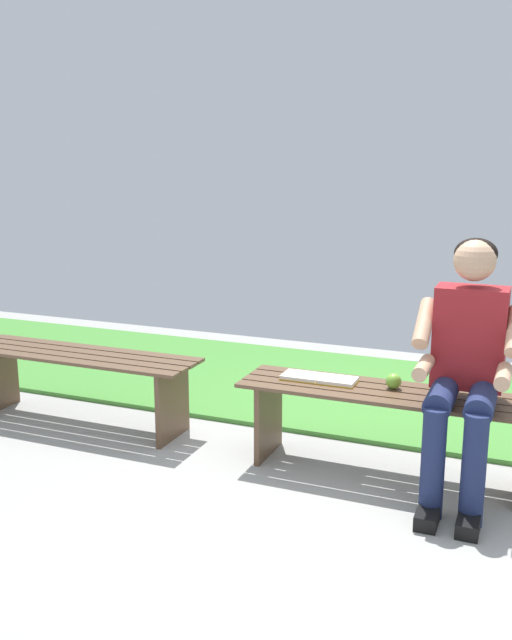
{
  "coord_description": "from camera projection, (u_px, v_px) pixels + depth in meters",
  "views": [
    {
      "loc": [
        -0.67,
        3.43,
        1.61
      ],
      "look_at": [
        0.68,
        0.15,
        0.81
      ],
      "focal_mm": 38.96,
      "sensor_mm": 36.0,
      "label": 1
    }
  ],
  "objects": [
    {
      "name": "grass_strip",
      "position": [
        291.0,
        383.0,
        5.18
      ],
      "size": [
        9.0,
        1.78,
        0.03
      ],
      "primitive_type": "cube",
      "color": "#478C38",
      "rests_on": "ground"
    },
    {
      "name": "person_seated",
      "position": [
        466.0,
        360.0,
        3.31
      ],
      "size": [
        0.5,
        0.69,
        1.27
      ],
      "color": "maroon",
      "rests_on": "ground"
    },
    {
      "name": "book_open",
      "position": [
        319.0,
        379.0,
        3.77
      ],
      "size": [
        0.41,
        0.16,
        0.02
      ],
      "rotation": [
        0.0,
        0.0,
        0.0
      ],
      "color": "white",
      "rests_on": "bench_near"
    },
    {
      "name": "ground_plane",
      "position": [
        126.0,
        530.0,
        3.16
      ],
      "size": [
        10.0,
        7.0,
        0.04
      ],
      "primitive_type": "cube",
      "color": "#9E9E99"
    },
    {
      "name": "bench_near",
      "position": [
        387.0,
        412.0,
        3.62
      ],
      "size": [
        1.57,
        0.4,
        0.46
      ],
      "rotation": [
        0.0,
        0.0,
        0.0
      ],
      "color": "brown",
      "rests_on": "ground"
    },
    {
      "name": "bench_far",
      "position": [
        79.0,
        371.0,
        4.35
      ],
      "size": [
        1.57,
        0.4,
        0.46
      ],
      "rotation": [
        0.0,
        0.0,
        0.0
      ],
      "color": "brown",
      "rests_on": "ground"
    },
    {
      "name": "apple",
      "position": [
        394.0,
        381.0,
        3.62
      ],
      "size": [
        0.08,
        0.08,
        0.08
      ],
      "primitive_type": "sphere",
      "color": "#72B738",
      "rests_on": "bench_near"
    }
  ]
}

